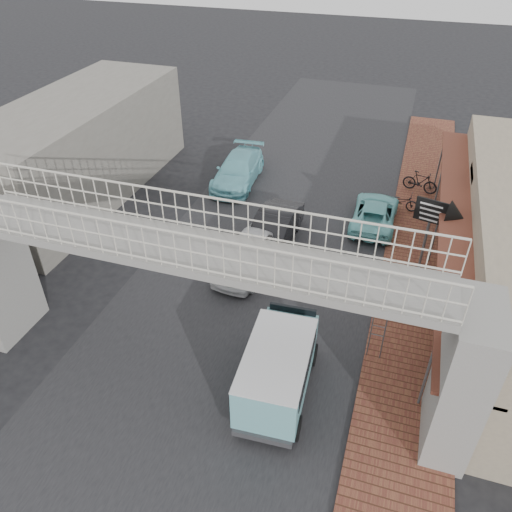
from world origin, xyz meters
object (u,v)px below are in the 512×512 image
Objects in this scene: white_hatchback at (248,254)px; street_clock at (383,308)px; angkot_van at (278,365)px; motorcycle_near at (401,201)px; dark_sedan at (273,229)px; arrow_sign at (453,218)px; motorcycle_far at (420,182)px; angkot_far at (238,170)px; angkot_curb at (375,213)px.

white_hatchback is 6.86m from street_clock.
motorcycle_near is at bearing 74.88° from angkot_van.
street_clock reaches higher than dark_sedan.
motorcycle_near is 5.88m from arrow_sign.
dark_sedan is 1.06× the size of angkot_van.
dark_sedan reaches higher than motorcycle_far.
arrow_sign is at bearing 1.02° from dark_sedan.
motorcycle_near is at bearing 55.07° from white_hatchback.
angkot_far is at bearing 111.29° from angkot_van.
motorcycle_far is at bearing 113.40° from arrow_sign.
street_clock reaches higher than angkot_curb.
dark_sedan is 1.88× the size of street_clock.
angkot_curb is 8.91m from street_clock.
arrow_sign is (7.33, -0.18, 2.09)m from dark_sedan.
angkot_van is 1.77× the size of street_clock.
arrow_sign reaches higher than motorcycle_near.
angkot_curb reaches higher than motorcycle_near.
angkot_curb is 11.53m from angkot_van.
angkot_far reaches higher than motorcycle_far.
dark_sedan reaches higher than white_hatchback.
street_clock is at bearing 41.02° from angkot_van.
motorcycle_near is 0.70× the size of street_clock.
angkot_curb is at bearing 78.53° from angkot_van.
motorcycle_near is (5.30, 4.84, -0.21)m from dark_sedan.
street_clock is (2.76, 2.68, 0.82)m from angkot_van.
angkot_curb is (4.20, 3.18, -0.16)m from dark_sedan.
street_clock is at bearing -168.05° from motorcycle_far.
angkot_far is 9.88m from motorcycle_far.
angkot_van reaches higher than dark_sedan.
street_clock reaches higher than white_hatchback.
street_clock is (1.10, -8.70, 1.55)m from angkot_curb.
dark_sedan is 2.67× the size of motorcycle_near.
arrow_sign reaches higher than angkot_van.
white_hatchback is 0.96× the size of dark_sedan.
angkot_far reaches higher than angkot_curb.
motorcycle_near is at bearing -6.46° from angkot_far.
motorcycle_near is (8.89, -0.43, -0.19)m from angkot_far.
arrow_sign is (3.13, -3.36, 2.24)m from angkot_curb.
dark_sedan is 0.90× the size of angkot_far.
angkot_van is at bearing -69.23° from angkot_far.
motorcycle_near is (2.76, 13.04, -0.78)m from angkot_van.
dark_sedan is at bearing 36.94° from angkot_curb.
white_hatchback is 11.37m from motorcycle_far.
angkot_curb is 2.35× the size of motorcycle_far.
angkot_van is (-1.66, -11.38, 0.73)m from angkot_curb.
arrow_sign is (2.03, 5.35, 0.70)m from street_clock.
angkot_van is at bearing -135.23° from street_clock.
motorcycle_near is at bearing -123.73° from angkot_curb.
angkot_van is at bearing -177.48° from motorcycle_far.
arrow_sign is (10.91, -5.44, 2.10)m from angkot_far.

